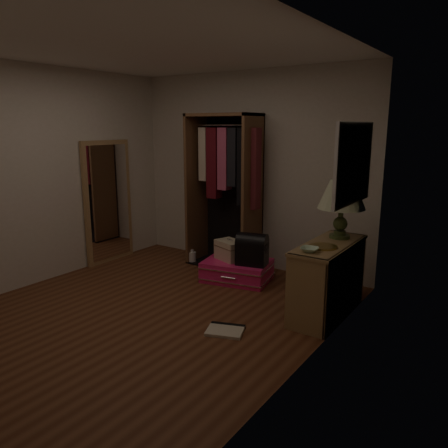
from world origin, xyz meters
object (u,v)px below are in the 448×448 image
at_px(console_bookshelf, 329,276).
at_px(table_lamp, 342,196).
at_px(open_wardrobe, 228,177).
at_px(train_case, 230,250).
at_px(white_jug, 192,257).
at_px(pink_suitcase, 237,270).
at_px(black_bag, 252,248).
at_px(floor_mirror, 108,202).

height_order(console_bookshelf, table_lamp, table_lamp).
xyz_separation_m(open_wardrobe, train_case, (0.33, -0.44, -0.85)).
distance_m(open_wardrobe, white_jug, 1.25).
height_order(open_wardrobe, pink_suitcase, open_wardrobe).
bearing_deg(open_wardrobe, table_lamp, -15.82).
xyz_separation_m(black_bag, white_jug, (-1.13, 0.26, -0.37)).
bearing_deg(black_bag, white_jug, 153.65).
height_order(floor_mirror, black_bag, floor_mirror).
xyz_separation_m(open_wardrobe, black_bag, (0.66, -0.46, -0.77)).
height_order(black_bag, table_lamp, table_lamp).
bearing_deg(open_wardrobe, console_bookshelf, -22.79).
bearing_deg(black_bag, table_lamp, -15.48).
bearing_deg(open_wardrobe, black_bag, -34.51).
bearing_deg(black_bag, pink_suitcase, 161.69).
bearing_deg(table_lamp, black_bag, 178.02).
xyz_separation_m(console_bookshelf, white_jug, (-2.21, 0.53, -0.31)).
bearing_deg(pink_suitcase, floor_mirror, 177.65).
height_order(train_case, black_bag, black_bag).
relative_size(train_case, black_bag, 1.04).
relative_size(open_wardrobe, white_jug, 10.86).
height_order(console_bookshelf, white_jug, console_bookshelf).
distance_m(open_wardrobe, black_bag, 1.12).
height_order(open_wardrobe, black_bag, open_wardrobe).
height_order(train_case, table_lamp, table_lamp).
relative_size(floor_mirror, train_case, 4.02).
xyz_separation_m(floor_mirror, white_jug, (1.03, 0.57, -0.77)).
relative_size(open_wardrobe, table_lamp, 3.38).
distance_m(table_lamp, white_jug, 2.49).
bearing_deg(floor_mirror, table_lamp, 4.84).
bearing_deg(open_wardrobe, white_jug, -157.07).
bearing_deg(open_wardrobe, pink_suitcase, -44.93).
bearing_deg(table_lamp, train_case, 177.84).
distance_m(console_bookshelf, pink_suitcase, 1.36).
bearing_deg(table_lamp, console_bookshelf, -91.16).
height_order(console_bookshelf, floor_mirror, floor_mirror).
bearing_deg(table_lamp, floor_mirror, -175.16).
distance_m(floor_mirror, white_jug, 1.41).
xyz_separation_m(train_case, black_bag, (0.33, -0.02, 0.08)).
xyz_separation_m(open_wardrobe, white_jug, (-0.47, -0.20, -1.15)).
xyz_separation_m(pink_suitcase, white_jug, (-0.91, 0.24, -0.05)).
distance_m(floor_mirror, black_bag, 2.22).
xyz_separation_m(pink_suitcase, table_lamp, (1.30, -0.06, 1.07)).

